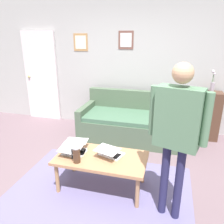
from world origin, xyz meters
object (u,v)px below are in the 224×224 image
at_px(couch, 132,123).
at_px(french_press, 76,155).
at_px(laptop_right, 73,151).
at_px(flower_vase, 213,83).
at_px(interior_door, 41,77).
at_px(coffee_table, 101,160).
at_px(person_standing, 177,126).
at_px(laptop_center, 75,147).
at_px(side_shelf, 208,116).
at_px(laptop_left, 110,153).

distance_m(couch, french_press, 1.90).
distance_m(laptop_right, flower_vase, 2.84).
bearing_deg(interior_door, laptop_right, 129.12).
xyz_separation_m(coffee_table, french_press, (0.25, 0.20, 0.15)).
distance_m(coffee_table, person_standing, 1.15).
bearing_deg(laptop_center, flower_vase, -135.17).
bearing_deg(laptop_right, flower_vase, -133.46).
relative_size(couch, french_press, 8.53).
xyz_separation_m(side_shelf, person_standing, (0.65, 2.24, 0.63)).
relative_size(couch, person_standing, 1.16).
bearing_deg(coffee_table, flower_vase, -127.70).
height_order(couch, laptop_left, couch).
bearing_deg(flower_vase, laptop_left, 53.43).
height_order(laptop_left, flower_vase, flower_vase).
distance_m(couch, side_shelf, 1.47).
height_order(couch, laptop_center, couch).
height_order(laptop_right, person_standing, person_standing).
bearing_deg(french_press, side_shelf, -129.34).
xyz_separation_m(coffee_table, laptop_left, (-0.10, -0.06, 0.09)).
distance_m(couch, person_standing, 2.20).
height_order(couch, person_standing, person_standing).
bearing_deg(laptop_left, laptop_right, 10.47).
bearing_deg(couch, french_press, 78.61).
distance_m(interior_door, person_standing, 3.90).
distance_m(coffee_table, side_shelf, 2.51).
bearing_deg(side_shelf, couch, 13.52).
distance_m(couch, coffee_table, 1.65).
distance_m(coffee_table, flower_vase, 2.60).
xyz_separation_m(interior_door, laptop_right, (-1.79, 2.20, -0.52)).
bearing_deg(flower_vase, person_standing, 73.89).
distance_m(laptop_left, laptop_center, 0.49).
bearing_deg(interior_door, couch, 167.06).
distance_m(interior_door, couch, 2.45).
bearing_deg(french_press, laptop_left, -144.29).
bearing_deg(interior_door, laptop_left, 137.08).
relative_size(interior_door, laptop_left, 5.20).
bearing_deg(coffee_table, laptop_center, -10.32).
relative_size(laptop_center, french_press, 1.42).
xyz_separation_m(laptop_right, french_press, (-0.13, 0.17, 0.06)).
relative_size(laptop_left, laptop_center, 1.18).
bearing_deg(interior_door, side_shelf, 177.15).
bearing_deg(flower_vase, french_press, 50.72).
distance_m(coffee_table, french_press, 0.36).
bearing_deg(coffee_table, laptop_right, 4.94).
bearing_deg(couch, person_standing, 111.95).
bearing_deg(couch, flower_vase, -166.44).
relative_size(flower_vase, person_standing, 0.24).
relative_size(interior_door, couch, 1.03).
relative_size(couch, laptop_center, 5.99).
relative_size(couch, flower_vase, 4.85).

